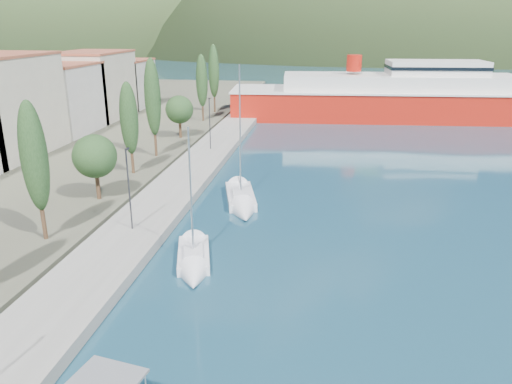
# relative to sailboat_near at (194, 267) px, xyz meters

# --- Properties ---
(ground) EXTENTS (1400.00, 1400.00, 0.00)m
(ground) POSITION_rel_sailboat_near_xyz_m (3.18, 112.12, -0.28)
(ground) COLOR navy
(quay) EXTENTS (5.00, 88.00, 0.80)m
(quay) POSITION_rel_sailboat_near_xyz_m (-5.82, 18.12, 0.12)
(quay) COLOR gray
(quay) RESTS_ON ground
(town_buildings) EXTENTS (9.20, 69.20, 11.30)m
(town_buildings) POSITION_rel_sailboat_near_xyz_m (-28.82, 29.03, 5.29)
(town_buildings) COLOR beige
(town_buildings) RESTS_ON land_strip
(tree_row) EXTENTS (3.73, 63.54, 11.15)m
(tree_row) POSITION_rel_sailboat_near_xyz_m (-11.32, 23.30, 5.70)
(tree_row) COLOR #47301E
(tree_row) RESTS_ON land_strip
(lamp_posts) EXTENTS (0.15, 44.17, 6.06)m
(lamp_posts) POSITION_rel_sailboat_near_xyz_m (-5.82, 6.26, 3.81)
(lamp_posts) COLOR #2D2D33
(lamp_posts) RESTS_ON quay
(sailboat_near) EXTENTS (3.81, 7.27, 10.02)m
(sailboat_near) POSITION_rel_sailboat_near_xyz_m (0.00, 0.00, 0.00)
(sailboat_near) COLOR silver
(sailboat_near) RESTS_ON ground
(sailboat_mid) EXTENTS (4.59, 9.31, 12.95)m
(sailboat_mid) POSITION_rel_sailboat_near_xyz_m (1.15, 11.68, 0.04)
(sailboat_mid) COLOR silver
(sailboat_mid) RESTS_ON ground
(ferry) EXTENTS (55.21, 15.46, 10.83)m
(ferry) POSITION_rel_sailboat_near_xyz_m (19.38, 57.01, 3.02)
(ferry) COLOR #B3190D
(ferry) RESTS_ON ground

